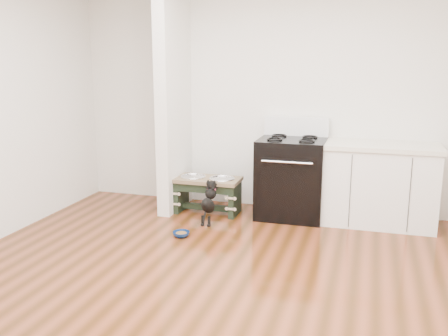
# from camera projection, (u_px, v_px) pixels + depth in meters

# --- Properties ---
(ground) EXTENTS (5.00, 5.00, 0.00)m
(ground) POSITION_uv_depth(u_px,v_px,m) (215.00, 295.00, 3.94)
(ground) COLOR #42220B
(ground) RESTS_ON ground
(room_shell) EXTENTS (5.00, 5.00, 5.00)m
(room_shell) POSITION_uv_depth(u_px,v_px,m) (214.00, 88.00, 3.59)
(room_shell) COLOR silver
(room_shell) RESTS_ON ground
(partition_wall) EXTENTS (0.15, 0.80, 2.70)m
(partition_wall) POSITION_uv_depth(u_px,v_px,m) (174.00, 99.00, 5.94)
(partition_wall) COLOR silver
(partition_wall) RESTS_ON ground
(oven_range) EXTENTS (0.76, 0.69, 1.14)m
(oven_range) POSITION_uv_depth(u_px,v_px,m) (291.00, 177.00, 5.79)
(oven_range) COLOR black
(oven_range) RESTS_ON ground
(cabinet_run) EXTENTS (1.24, 0.64, 0.91)m
(cabinet_run) POSITION_uv_depth(u_px,v_px,m) (379.00, 184.00, 5.53)
(cabinet_run) COLOR white
(cabinet_run) RESTS_ON ground
(dog_feeder) EXTENTS (0.78, 0.42, 0.44)m
(dog_feeder) POSITION_uv_depth(u_px,v_px,m) (207.00, 188.00, 5.95)
(dog_feeder) COLOR black
(dog_feeder) RESTS_ON ground
(puppy) EXTENTS (0.14, 0.40, 0.48)m
(puppy) POSITION_uv_depth(u_px,v_px,m) (209.00, 201.00, 5.59)
(puppy) COLOR black
(puppy) RESTS_ON ground
(floor_bowl) EXTENTS (0.21, 0.21, 0.06)m
(floor_bowl) POSITION_uv_depth(u_px,v_px,m) (181.00, 234.00, 5.20)
(floor_bowl) COLOR navy
(floor_bowl) RESTS_ON ground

